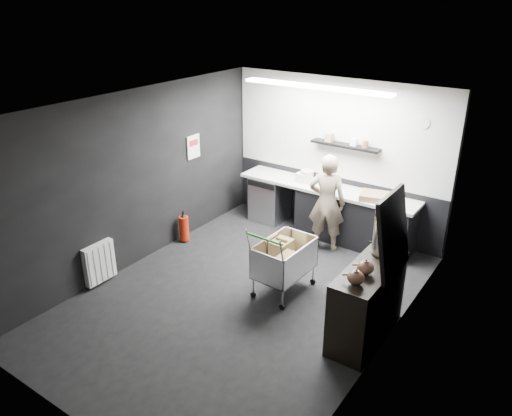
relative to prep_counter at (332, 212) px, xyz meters
The scene contains 22 objects.
floor 2.47m from the prep_counter, 93.20° to the right, with size 5.50×5.50×0.00m, color black.
ceiling 3.30m from the prep_counter, 93.20° to the right, with size 5.50×5.50×0.00m, color silver.
wall_back 0.96m from the prep_counter, 112.30° to the left, with size 5.50×5.50×0.00m, color black.
wall_front 5.25m from the prep_counter, 91.50° to the right, with size 5.50×5.50×0.00m, color black.
wall_left 3.35m from the prep_counter, 131.43° to the right, with size 5.50×5.50×0.00m, color black.
wall_right 3.18m from the prep_counter, 52.38° to the right, with size 5.50×5.50×0.00m, color black.
kitchen_wall_panel 1.43m from the prep_counter, 113.58° to the left, with size 3.95×0.02×1.70m, color silver.
dado_panel 0.34m from the prep_counter, 113.58° to the left, with size 3.95×0.02×1.00m, color black.
floating_shelf 1.18m from the prep_counter, 72.13° to the left, with size 1.20×0.22×0.04m, color black.
wall_clock 2.13m from the prep_counter, 13.36° to the left, with size 0.20×0.20×0.03m, color silver.
poster 2.63m from the prep_counter, 152.11° to the right, with size 0.02×0.30×0.40m, color white.
poster_red_band 2.66m from the prep_counter, 152.05° to the right, with size 0.01×0.22×0.10m, color red.
radiator 3.92m from the prep_counter, 122.01° to the right, with size 0.10×0.50×0.60m, color silver.
ceiling_strip 2.29m from the prep_counter, 103.37° to the right, with size 2.40×0.20×0.04m, color white.
prep_counter is the anchor object (origin of this frame).
person 0.59m from the prep_counter, 76.23° to the right, with size 0.60×0.39×1.64m, color beige.
shopping_cart 1.97m from the prep_counter, 83.14° to the right, with size 0.61×0.97×1.06m.
sideboard 2.74m from the prep_counter, 53.93° to the right, with size 0.55×1.30×1.94m.
fire_extinguisher 2.56m from the prep_counter, 141.02° to the right, with size 0.16×0.16×0.54m.
cardboard_box 0.93m from the prep_counter, ahead, with size 0.50×0.38×0.10m, color #8F6C4C.
pink_tub 0.76m from the prep_counter, behind, with size 0.22×0.22×0.22m, color beige.
white_container 0.80m from the prep_counter, behind, with size 0.19×0.15×0.17m, color silver.
Camera 1 is at (3.53, -4.80, 3.98)m, focal length 35.00 mm.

